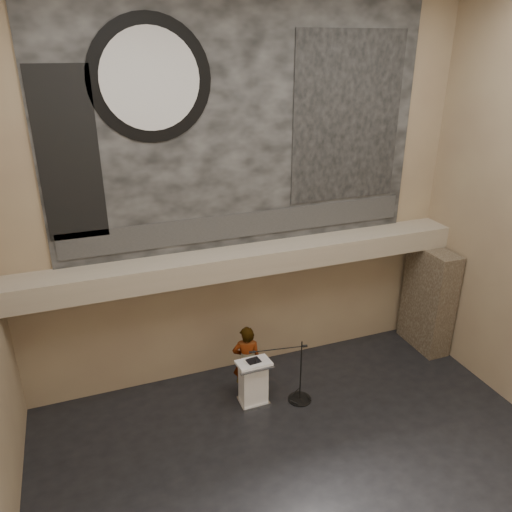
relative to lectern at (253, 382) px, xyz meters
name	(u,v)px	position (x,y,z in m)	size (l,w,h in m)	color
floor	(318,485)	(0.32, -2.49, -0.55)	(10.00, 10.00, 0.00)	black
wall_back	(243,198)	(0.32, 1.51, 3.70)	(10.00, 0.02, 8.50)	#816952
soffit	(250,260)	(0.32, 1.11, 2.40)	(10.00, 0.80, 0.50)	gray
sprinkler_left	(179,283)	(-1.28, 1.06, 2.12)	(0.04, 0.04, 0.06)	#B2893D
sprinkler_right	(327,260)	(2.22, 1.06, 2.12)	(0.04, 0.04, 0.06)	#B2893D
banner	(243,129)	(0.32, 1.48, 5.15)	(8.00, 0.05, 5.00)	black
banner_text_strip	(244,225)	(0.32, 1.44, 3.10)	(7.76, 0.02, 0.55)	#2A2A2A
banner_clock_rim	(150,80)	(-1.48, 1.44, 6.15)	(2.30, 2.30, 0.02)	black
banner_clock_face	(150,80)	(-1.48, 1.42, 6.15)	(1.84, 1.84, 0.02)	silver
banner_building_print	(348,119)	(2.72, 1.44, 5.25)	(2.60, 0.02, 3.60)	black
banner_brick_print	(69,157)	(-3.08, 1.44, 4.85)	(1.10, 0.02, 3.20)	black
stone_pier	(428,299)	(4.97, 0.66, 0.80)	(0.60, 1.40, 2.70)	#3F3327
lectern	(253,382)	(0.00, 0.00, 0.00)	(0.72, 0.52, 1.13)	silver
binder	(254,361)	(0.00, -0.02, 0.56)	(0.27, 0.22, 0.04)	black
papers	(250,364)	(-0.09, -0.07, 0.55)	(0.23, 0.32, 0.01)	silver
speaker_person	(247,361)	(-0.01, 0.38, 0.31)	(0.63, 0.41, 1.72)	white
mic_stand	(298,392)	(0.97, -0.25, -0.34)	(1.38, 0.52, 1.51)	black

